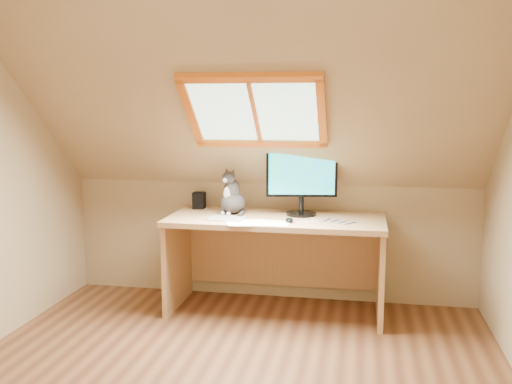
# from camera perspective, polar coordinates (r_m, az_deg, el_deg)

# --- Properties ---
(room_shell) EXTENTS (3.52, 3.52, 2.41)m
(room_shell) POSITION_cam_1_polar(r_m,az_deg,el_deg) (3.05, -4.07, 4.21)
(room_shell) COLOR tan
(room_shell) RESTS_ON ground
(desk) EXTENTS (1.72, 0.75, 0.78)m
(desk) POSITION_cam_1_polar(r_m,az_deg,el_deg) (4.67, 2.13, -5.16)
(desk) COLOR tan
(desk) RESTS_ON ground
(monitor) EXTENTS (0.57, 0.24, 0.53)m
(monitor) POSITION_cam_1_polar(r_m,az_deg,el_deg) (4.58, 4.58, 1.37)
(monitor) COLOR black
(monitor) RESTS_ON desk
(cat) EXTENTS (0.29, 0.31, 0.38)m
(cat) POSITION_cam_1_polar(r_m,az_deg,el_deg) (4.67, -2.38, -0.51)
(cat) COLOR #3B3735
(cat) RESTS_ON desk
(desk_speaker) EXTENTS (0.10, 0.10, 0.14)m
(desk_speaker) POSITION_cam_1_polar(r_m,az_deg,el_deg) (4.93, -5.72, -0.84)
(desk_speaker) COLOR black
(desk_speaker) RESTS_ON desk
(graphics_tablet) EXTENTS (0.29, 0.22, 0.01)m
(graphics_tablet) POSITION_cam_1_polar(r_m,az_deg,el_deg) (4.46, -2.95, -2.67)
(graphics_tablet) COLOR #B2B2B7
(graphics_tablet) RESTS_ON desk
(mouse) EXTENTS (0.07, 0.11, 0.03)m
(mouse) POSITION_cam_1_polar(r_m,az_deg,el_deg) (4.34, 3.36, -2.83)
(mouse) COLOR black
(mouse) RESTS_ON desk
(papers) EXTENTS (0.35, 0.30, 0.01)m
(papers) POSITION_cam_1_polar(r_m,az_deg,el_deg) (4.31, 0.27, -3.10)
(papers) COLOR white
(papers) RESTS_ON desk
(cables) EXTENTS (0.51, 0.26, 0.01)m
(cables) POSITION_cam_1_polar(r_m,az_deg,el_deg) (4.39, 7.03, -2.93)
(cables) COLOR silver
(cables) RESTS_ON desk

